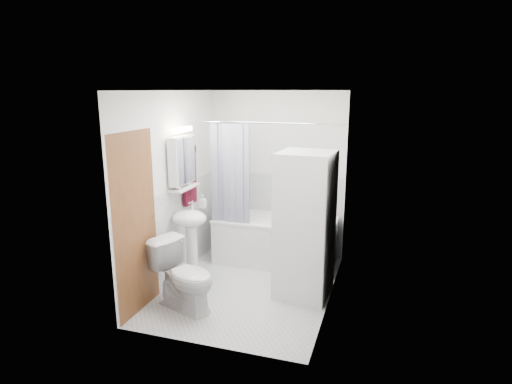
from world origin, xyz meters
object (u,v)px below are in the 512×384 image
(washer_dryer, at_px, (305,225))
(toilet, at_px, (185,276))
(sink, at_px, (190,229))
(bathtub, at_px, (276,238))

(washer_dryer, xyz_separation_m, toilet, (-1.20, -0.74, -0.48))
(sink, height_order, washer_dryer, washer_dryer)
(bathtub, relative_size, washer_dryer, 0.97)
(bathtub, distance_m, sink, 1.34)
(washer_dryer, relative_size, toilet, 2.21)
(bathtub, xyz_separation_m, toilet, (-0.62, -1.61, 0.03))
(washer_dryer, bearing_deg, sink, -171.63)
(bathtub, xyz_separation_m, sink, (-0.85, -0.97, 0.35))
(bathtub, height_order, sink, sink)
(sink, bearing_deg, bathtub, 48.64)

